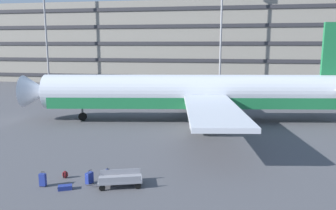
# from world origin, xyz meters

# --- Properties ---
(ground_plane) EXTENTS (600.00, 600.00, 0.00)m
(ground_plane) POSITION_xyz_m (0.00, 0.00, 0.00)
(ground_plane) COLOR #4C4C51
(terminal_structure) EXTENTS (143.36, 18.12, 17.37)m
(terminal_structure) POSITION_xyz_m (0.00, 43.88, 8.68)
(terminal_structure) COLOR gray
(terminal_structure) RESTS_ON ground_plane
(airliner) EXTENTS (39.02, 31.70, 10.74)m
(airliner) POSITION_xyz_m (0.00, 2.82, 3.12)
(airliner) COLOR silver
(airliner) RESTS_ON ground_plane
(light_mast_far_left) EXTENTS (1.80, 0.50, 23.80)m
(light_mast_far_left) POSITION_xyz_m (-33.26, 29.95, 13.62)
(light_mast_far_left) COLOR gray
(light_mast_far_left) RESTS_ON ground_plane
(light_mast_left) EXTENTS (1.80, 0.50, 22.29)m
(light_mast_left) POSITION_xyz_m (1.94, 29.95, 12.84)
(light_mast_left) COLOR gray
(light_mast_left) RESTS_ON ground_plane
(suitcase_upright) EXTENTS (0.39, 0.25, 0.91)m
(suitcase_upright) POSITION_xyz_m (-7.76, -16.01, 0.43)
(suitcase_upright) COLOR navy
(suitcase_upright) RESTS_ON ground_plane
(suitcase_small) EXTENTS (0.41, 0.54, 0.91)m
(suitcase_small) POSITION_xyz_m (-5.14, -15.21, 0.40)
(suitcase_small) COLOR navy
(suitcase_small) RESTS_ON ground_plane
(suitcase_purple) EXTENTS (0.88, 0.67, 0.27)m
(suitcase_purple) POSITION_xyz_m (-6.24, -16.20, 0.13)
(suitcase_purple) COLOR navy
(suitcase_purple) RESTS_ON ground_plane
(backpack_laid_flat) EXTENTS (0.41, 0.32, 0.53)m
(backpack_laid_flat) POSITION_xyz_m (-7.04, -14.61, 0.23)
(backpack_laid_flat) COLOR maroon
(backpack_laid_flat) RESTS_ON ground_plane
(backpack_large) EXTENTS (0.33, 0.41, 0.46)m
(backpack_large) POSITION_xyz_m (-4.61, -13.60, 0.20)
(backpack_large) COLOR navy
(backpack_large) RESTS_ON ground_plane
(baggage_cart) EXTENTS (3.35, 2.01, 0.82)m
(baggage_cart) POSITION_xyz_m (-3.20, -15.16, 0.43)
(baggage_cart) COLOR gray
(baggage_cart) RESTS_ON ground_plane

